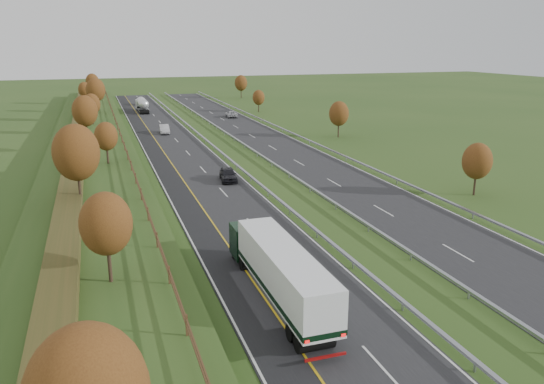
{
  "coord_description": "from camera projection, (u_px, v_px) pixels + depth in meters",
  "views": [
    {
      "loc": [
        -12.06,
        -22.6,
        16.63
      ],
      "look_at": [
        4.18,
        26.06,
        2.2
      ],
      "focal_mm": 35.0,
      "sensor_mm": 36.0,
      "label": 1
    }
  ],
  "objects": [
    {
      "name": "ground",
      "position": [
        236.0,
        155.0,
        81.47
      ],
      "size": [
        400.0,
        400.0,
        0.0
      ],
      "primitive_type": "plane",
      "color": "#2D4B1A",
      "rests_on": "ground"
    },
    {
      "name": "lane_markings",
      "position": [
        219.0,
        150.0,
        85.43
      ],
      "size": [
        26.75,
        200.0,
        0.01
      ],
      "color": "silver",
      "rests_on": "near_carriageway"
    },
    {
      "name": "near_carriageway",
      "position": [
        179.0,
        152.0,
        83.59
      ],
      "size": [
        10.5,
        200.0,
        0.04
      ],
      "primitive_type": "cube",
      "color": "black",
      "rests_on": "ground"
    },
    {
      "name": "median_barrier_near",
      "position": [
        214.0,
        147.0,
        85.17
      ],
      "size": [
        0.32,
        200.0,
        0.71
      ],
      "color": "#96999F",
      "rests_on": "ground"
    },
    {
      "name": "median_barrier_far",
      "position": [
        245.0,
        145.0,
        86.73
      ],
      "size": [
        0.32,
        200.0,
        0.71
      ],
      "color": "#96999F",
      "rests_on": "ground"
    },
    {
      "name": "hedge_left",
      "position": [
        77.0,
        142.0,
        78.34
      ],
      "size": [
        2.2,
        180.0,
        1.1
      ],
      "primitive_type": "cube",
      "color": "#373A17",
      "rests_on": "embankment_left"
    },
    {
      "name": "trees_far",
      "position": [
        291.0,
        101.0,
        118.2
      ],
      "size": [
        8.45,
        118.6,
        7.12
      ],
      "color": "#2D2116",
      "rests_on": "ground"
    },
    {
      "name": "hard_shoulder",
      "position": [
        155.0,
        154.0,
        82.45
      ],
      "size": [
        3.0,
        200.0,
        0.04
      ],
      "primitive_type": "cube",
      "color": "black",
      "rests_on": "ground"
    },
    {
      "name": "box_lorry",
      "position": [
        278.0,
        269.0,
        34.82
      ],
      "size": [
        2.58,
        16.28,
        4.06
      ],
      "color": "black",
      "rests_on": "near_carriageway"
    },
    {
      "name": "fence_left",
      "position": [
        122.0,
        139.0,
        79.89
      ],
      "size": [
        0.12,
        189.06,
        1.2
      ],
      "color": "#422B19",
      "rests_on": "embankment_left"
    },
    {
      "name": "car_small_far",
      "position": [
        141.0,
        102.0,
        147.6
      ],
      "size": [
        3.0,
        5.88,
        1.63
      ],
      "primitive_type": "imported",
      "rotation": [
        0.0,
        0.0,
        0.13
      ],
      "color": "#141A3E",
      "rests_on": "near_carriageway"
    },
    {
      "name": "far_carriageway",
      "position": [
        278.0,
        146.0,
        88.62
      ],
      "size": [
        10.5,
        200.0,
        0.04
      ],
      "primitive_type": "cube",
      "color": "black",
      "rests_on": "ground"
    },
    {
      "name": "car_dark_near",
      "position": [
        228.0,
        174.0,
        66.07
      ],
      "size": [
        2.57,
        5.07,
        1.65
      ],
      "primitive_type": "imported",
      "rotation": [
        0.0,
        0.0,
        -0.13
      ],
      "color": "black",
      "rests_on": "near_carriageway"
    },
    {
      "name": "car_oncoming",
      "position": [
        231.0,
        114.0,
        123.15
      ],
      "size": [
        2.84,
        5.36,
        1.44
      ],
      "primitive_type": "imported",
      "rotation": [
        0.0,
        0.0,
        3.05
      ],
      "color": "silver",
      "rests_on": "far_carriageway"
    },
    {
      "name": "car_silver_mid",
      "position": [
        164.0,
        129.0,
        100.96
      ],
      "size": [
        2.03,
        5.09,
        1.64
      ],
      "primitive_type": "imported",
      "rotation": [
        0.0,
        0.0,
        -0.06
      ],
      "color": "#B6B5BA",
      "rests_on": "near_carriageway"
    },
    {
      "name": "embankment_left",
      "position": [
        92.0,
        151.0,
        79.37
      ],
      "size": [
        12.0,
        200.0,
        2.0
      ],
      "primitive_type": "cube",
      "color": "#2D4B1A",
      "rests_on": "ground"
    },
    {
      "name": "road_tanker",
      "position": [
        142.0,
        104.0,
        132.5
      ],
      "size": [
        2.4,
        11.22,
        3.46
      ],
      "color": "silver",
      "rests_on": "near_carriageway"
    },
    {
      "name": "outer_barrier_far",
      "position": [
        310.0,
        141.0,
        90.23
      ],
      "size": [
        0.32,
        200.0,
        0.71
      ],
      "color": "#96999F",
      "rests_on": "ground"
    },
    {
      "name": "trees_left",
      "position": [
        91.0,
        118.0,
        74.94
      ],
      "size": [
        6.64,
        164.3,
        7.66
      ],
      "color": "#2D2116",
      "rests_on": "embankment_left"
    }
  ]
}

